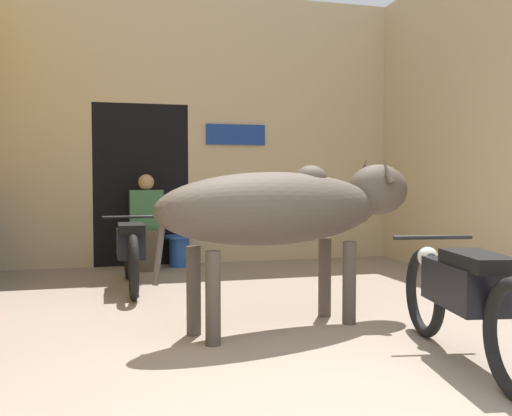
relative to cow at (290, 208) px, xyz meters
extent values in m
plane|color=gray|center=(-0.02, -1.65, -0.95)|extent=(30.00, 30.00, 0.00)
cube|color=#C6B289|center=(-0.02, 3.80, 2.01)|extent=(5.51, 0.18, 1.54)
cube|color=#C6B289|center=(-2.14, 3.80, 0.15)|extent=(1.28, 0.18, 2.18)
cube|color=#C6B289|center=(1.25, 3.80, 0.15)|extent=(2.96, 0.18, 2.18)
cube|color=black|center=(-0.86, 4.16, 0.15)|extent=(1.27, 0.90, 2.18)
cube|color=navy|center=(0.44, 3.69, 0.84)|extent=(0.84, 0.03, 0.28)
cube|color=#C6B289|center=(2.82, 1.03, 0.92)|extent=(0.18, 5.36, 3.73)
ellipsoid|color=#4C4238|center=(-0.14, -0.04, 0.00)|extent=(2.07, 1.09, 0.57)
ellipsoid|color=#4C4238|center=(0.19, 0.05, 0.24)|extent=(0.32, 0.30, 0.21)
cylinder|color=#4C4238|center=(0.74, 0.20, 0.05)|extent=(0.43, 0.36, 0.38)
ellipsoid|color=#4C4238|center=(0.88, 0.23, 0.14)|extent=(0.67, 0.51, 0.44)
cylinder|color=#4C4238|center=(-1.06, -0.28, -0.21)|extent=(0.13, 0.08, 0.61)
cylinder|color=#4C4238|center=(0.41, 0.28, -0.61)|extent=(0.11, 0.11, 0.67)
cylinder|color=#4C4238|center=(0.49, -0.04, -0.61)|extent=(0.11, 0.11, 0.67)
cylinder|color=#4C4238|center=(-0.78, -0.04, -0.61)|extent=(0.11, 0.11, 0.67)
cylinder|color=#4C4238|center=(-0.70, -0.36, -0.61)|extent=(0.11, 0.11, 0.67)
cone|color=#473D33|center=(0.80, 0.37, 0.30)|extent=(0.11, 0.17, 0.24)
cone|color=#473D33|center=(0.88, 0.08, 0.30)|extent=(0.11, 0.17, 0.24)
torus|color=black|center=(0.88, -0.54, -0.61)|extent=(0.20, 0.67, 0.66)
cube|color=black|center=(0.76, -1.18, -0.44)|extent=(0.40, 0.76, 0.28)
cube|color=black|center=(0.73, -1.38, -0.26)|extent=(0.36, 0.61, 0.09)
cylinder|color=black|center=(0.85, -0.68, -0.19)|extent=(0.58, 0.13, 0.03)
sphere|color=silver|center=(0.87, -0.59, -0.34)|extent=(0.15, 0.15, 0.15)
torus|color=black|center=(-1.13, 1.40, -0.63)|extent=(0.09, 0.64, 0.64)
torus|color=black|center=(-1.11, 2.62, -0.63)|extent=(0.09, 0.64, 0.64)
cube|color=black|center=(-1.12, 2.01, -0.46)|extent=(0.29, 0.68, 0.28)
cube|color=black|center=(-1.12, 1.82, -0.28)|extent=(0.27, 0.54, 0.09)
cylinder|color=black|center=(-1.11, 2.48, -0.21)|extent=(0.58, 0.04, 0.03)
sphere|color=silver|center=(-1.11, 2.57, -0.36)|extent=(0.15, 0.15, 0.15)
cube|color=brown|center=(-0.83, 3.17, -0.74)|extent=(0.30, 0.14, 0.42)
cube|color=brown|center=(-0.83, 3.26, -0.48)|extent=(0.30, 0.32, 0.11)
cube|color=#386B42|center=(-0.83, 3.33, -0.20)|extent=(0.43, 0.20, 0.56)
sphere|color=tan|center=(-0.83, 3.33, 0.18)|extent=(0.20, 0.20, 0.20)
cylinder|color=#2856B2|center=(-0.39, 3.47, -0.76)|extent=(0.26, 0.26, 0.38)
cylinder|color=#2856B2|center=(-0.39, 3.47, -0.55)|extent=(0.38, 0.38, 0.04)
camera|label=1|loc=(-1.52, -4.48, 0.24)|focal=42.00mm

